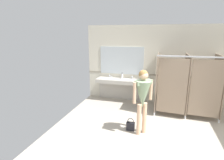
# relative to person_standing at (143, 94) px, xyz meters

# --- Properties ---
(ground_plane) EXTENTS (6.42, 6.90, 0.10)m
(ground_plane) POSITION_rel_person_standing_xyz_m (0.75, -0.66, -1.13)
(ground_plane) COLOR #B2A899
(wall_back) EXTENTS (6.42, 0.12, 2.88)m
(wall_back) POSITION_rel_person_standing_xyz_m (0.75, 2.55, 0.36)
(wall_back) COLOR beige
(wall_back) RESTS_ON ground_plane
(wall_back_tile_band) EXTENTS (6.42, 0.01, 0.06)m
(wall_back_tile_band) POSITION_rel_person_standing_xyz_m (0.75, 2.49, -0.03)
(wall_back_tile_band) COLOR #9E937F
(wall_back_tile_band) RESTS_ON wall_back
(vanity_counter) EXTENTS (1.80, 0.55, 0.99)m
(vanity_counter) POSITION_rel_person_standing_xyz_m (-1.09, 2.29, -0.45)
(vanity_counter) COLOR #B2ADA3
(vanity_counter) RESTS_ON ground_plane
(mirror_panel) EXTENTS (1.70, 0.02, 1.06)m
(mirror_panel) POSITION_rel_person_standing_xyz_m (-1.09, 2.48, 0.47)
(mirror_panel) COLOR silver
(mirror_panel) RESTS_ON wall_back
(bathroom_stalls) EXTENTS (1.92, 1.37, 1.95)m
(bathroom_stalls) POSITION_rel_person_standing_xyz_m (1.22, 1.61, -0.06)
(bathroom_stalls) COLOR #84705B
(bathroom_stalls) RESTS_ON ground_plane
(person_standing) EXTENTS (0.57, 0.57, 1.70)m
(person_standing) POSITION_rel_person_standing_xyz_m (0.00, 0.00, 0.00)
(person_standing) COLOR #DBAD89
(person_standing) RESTS_ON ground_plane
(handbag) EXTENTS (0.22, 0.11, 0.36)m
(handbag) POSITION_rel_person_standing_xyz_m (-0.30, 0.08, -0.96)
(handbag) COLOR black
(handbag) RESTS_ON ground_plane
(soap_dispenser) EXTENTS (0.07, 0.07, 0.22)m
(soap_dispenser) POSITION_rel_person_standing_xyz_m (-1.04, 2.36, -0.11)
(soap_dispenser) COLOR white
(soap_dispenser) RESTS_ON vanity_counter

